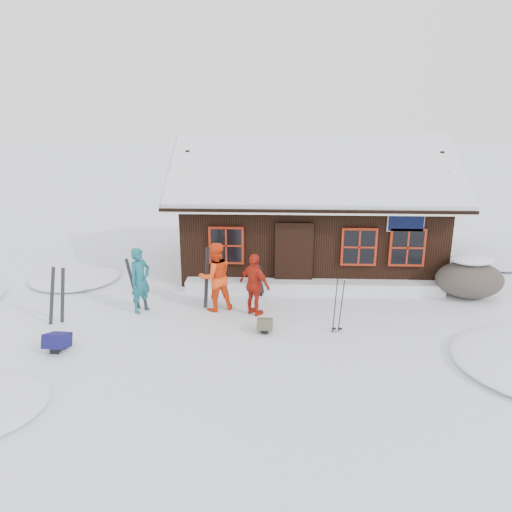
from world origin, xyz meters
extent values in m
plane|color=white|center=(0.00, 0.00, 0.00)|extent=(120.00, 120.00, 0.00)
cube|color=black|center=(1.50, 5.00, 1.25)|extent=(8.00, 5.00, 2.50)
cube|color=black|center=(1.50, 3.52, 3.35)|extent=(8.90, 3.14, 1.88)
cube|color=black|center=(1.50, 6.47, 3.35)|extent=(8.90, 3.14, 1.88)
cube|color=white|center=(1.50, 3.52, 3.49)|extent=(8.72, 3.07, 1.86)
cube|color=white|center=(1.50, 6.47, 3.49)|extent=(8.72, 3.07, 1.86)
cube|color=white|center=(1.50, 5.00, 4.22)|extent=(8.81, 0.22, 0.14)
cube|color=silver|center=(1.50, 2.05, 2.48)|extent=(8.90, 0.10, 0.20)
cube|color=black|center=(0.90, 2.45, 1.00)|extent=(1.00, 0.10, 2.00)
cube|color=black|center=(4.10, 2.42, 2.15)|extent=(1.00, 0.06, 0.60)
cube|color=maroon|center=(-1.10, 2.44, 1.35)|extent=(1.04, 0.10, 1.14)
cube|color=black|center=(-1.10, 2.40, 1.35)|extent=(0.90, 0.04, 1.00)
cube|color=maroon|center=(2.80, 2.44, 1.35)|extent=(1.04, 0.10, 1.14)
cube|color=black|center=(2.80, 2.40, 1.35)|extent=(0.90, 0.04, 1.00)
cube|color=maroon|center=(4.20, 2.44, 1.35)|extent=(1.04, 0.10, 1.14)
cube|color=black|center=(4.20, 2.40, 1.35)|extent=(0.90, 0.04, 1.00)
cube|color=white|center=(1.50, 2.25, 0.17)|extent=(7.60, 0.60, 0.35)
ellipsoid|color=white|center=(-6.00, 3.00, 0.00)|extent=(2.80, 2.80, 0.34)
ellipsoid|color=white|center=(8.00, 6.00, 0.00)|extent=(4.00, 4.00, 0.48)
imported|color=#165F6A|center=(-3.22, 0.59, 0.88)|extent=(0.71, 0.77, 1.77)
imported|color=#F74311|center=(-1.23, 0.80, 0.94)|extent=(1.13, 1.02, 1.88)
imported|color=#B42312|center=(-0.17, 0.50, 0.84)|extent=(1.02, 0.93, 1.67)
imported|color=black|center=(-0.13, 1.93, 0.46)|extent=(0.46, 0.31, 0.92)
ellipsoid|color=#514841|center=(5.94, 2.03, 0.53)|extent=(1.91, 1.43, 1.05)
ellipsoid|color=white|center=(5.94, 2.03, 0.99)|extent=(1.21, 0.87, 0.27)
cube|color=black|center=(-5.23, -0.28, 0.73)|extent=(0.29, 0.18, 1.55)
cube|color=black|center=(-4.98, -0.24, 0.73)|extent=(0.32, 0.11, 1.55)
cube|color=black|center=(-3.46, 0.72, 0.71)|extent=(0.31, 0.13, 1.51)
cube|color=black|center=(-3.21, 0.71, 0.71)|extent=(0.30, 0.14, 1.51)
cube|color=black|center=(-1.50, 0.95, 0.82)|extent=(0.20, 0.17, 1.75)
cube|color=black|center=(-1.23, 1.05, 0.82)|extent=(0.25, 0.07, 1.75)
cylinder|color=black|center=(1.82, -0.46, 0.66)|extent=(0.10, 0.12, 1.40)
cylinder|color=black|center=(1.97, -0.46, 0.66)|extent=(0.10, 0.12, 1.40)
cube|color=#14124D|center=(-4.55, -1.69, 0.16)|extent=(0.48, 0.62, 0.32)
cube|color=#4F4F38|center=(0.13, -0.53, 0.13)|extent=(0.39, 0.51, 0.27)
camera|label=1|loc=(0.39, -11.70, 5.38)|focal=35.00mm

